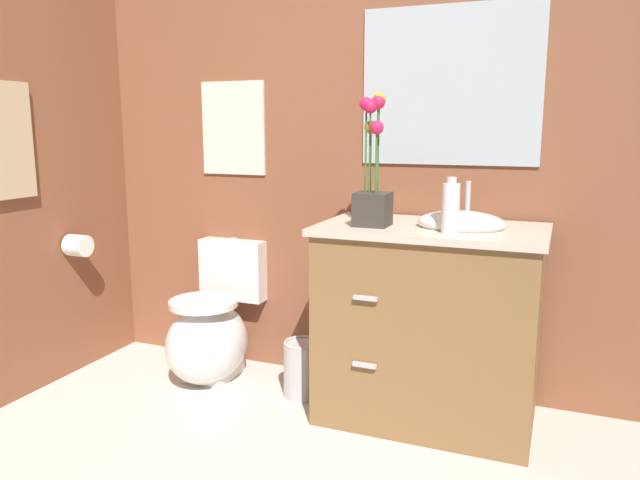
{
  "coord_description": "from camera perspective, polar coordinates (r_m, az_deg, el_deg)",
  "views": [
    {
      "loc": [
        0.9,
        -1.11,
        1.27
      ],
      "look_at": [
        -0.09,
        1.34,
        0.78
      ],
      "focal_mm": 34.14,
      "sensor_mm": 36.0,
      "label": 1
    }
  ],
  "objects": [
    {
      "name": "wall_back",
      "position": [
        2.92,
        8.21,
        10.05
      ],
      "size": [
        4.46,
        0.05,
        2.5
      ],
      "primitive_type": "cube",
      "color": "brown",
      "rests_on": "ground_plane"
    },
    {
      "name": "toilet",
      "position": [
        3.18,
        -10.1,
        -8.48
      ],
      "size": [
        0.38,
        0.59,
        0.69
      ],
      "color": "white",
      "rests_on": "ground_plane"
    },
    {
      "name": "vanity_cabinet",
      "position": [
        2.69,
        10.19,
        -7.54
      ],
      "size": [
        0.94,
        0.56,
        1.04
      ],
      "color": "brown",
      "rests_on": "ground_plane"
    },
    {
      "name": "flower_vase",
      "position": [
        2.54,
        4.98,
        5.47
      ],
      "size": [
        0.14,
        0.14,
        0.54
      ],
      "color": "#38332D",
      "rests_on": "vanity_cabinet"
    },
    {
      "name": "soap_bottle",
      "position": [
        2.41,
        12.15,
        3.0
      ],
      "size": [
        0.07,
        0.07,
        0.22
      ],
      "color": "white",
      "rests_on": "vanity_cabinet"
    },
    {
      "name": "trash_bin",
      "position": [
        2.97,
        -1.67,
        -11.92
      ],
      "size": [
        0.18,
        0.18,
        0.27
      ],
      "color": "#B7B7BC",
      "rests_on": "ground_plane"
    },
    {
      "name": "wall_poster",
      "position": [
        3.23,
        -8.14,
        10.32
      ],
      "size": [
        0.36,
        0.01,
        0.48
      ],
      "primitive_type": "cube",
      "color": "silver"
    },
    {
      "name": "wall_mirror",
      "position": [
        2.85,
        12.07,
        13.95
      ],
      "size": [
        0.8,
        0.01,
        0.7
      ],
      "primitive_type": "cube",
      "color": "#B2BCC6"
    },
    {
      "name": "hanging_towel",
      "position": [
        3.07,
        -27.43,
        8.27
      ],
      "size": [
        0.03,
        0.28,
        0.52
      ],
      "primitive_type": "cube",
      "color": "tan"
    },
    {
      "name": "toilet_paper_roll",
      "position": [
        3.31,
        -21.74,
        -0.48
      ],
      "size": [
        0.11,
        0.11,
        0.11
      ],
      "primitive_type": "cylinder",
      "rotation": [
        0.0,
        1.57,
        0.0
      ],
      "color": "white"
    }
  ]
}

